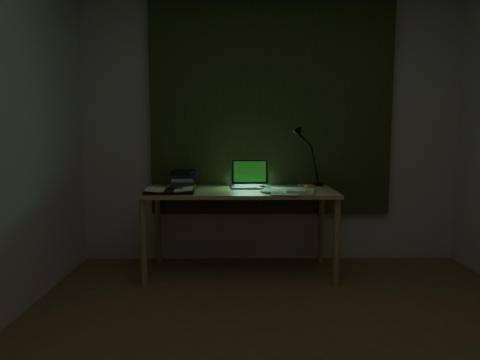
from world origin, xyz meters
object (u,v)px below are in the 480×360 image
object	(u,v)px
laptop	(251,174)
desk_lamp	(319,159)
desk	(240,232)
open_textbook	(170,191)
loose_papers	(289,190)
book_stack	(183,179)

from	to	relation	value
laptop	desk_lamp	size ratio (longest dim) A/B	0.78
desk	open_textbook	world-z (taller)	open_textbook
desk	loose_papers	size ratio (longest dim) A/B	4.19
open_textbook	book_stack	world-z (taller)	book_stack
laptop	loose_papers	xyz separation A→B (m)	(0.31, -0.26, -0.11)
loose_papers	desk	bearing A→B (deg)	163.25
book_stack	desk_lamp	size ratio (longest dim) A/B	0.48
desk	loose_papers	xyz separation A→B (m)	(0.40, -0.12, 0.37)
book_stack	loose_papers	bearing A→B (deg)	-16.87
desk	loose_papers	world-z (taller)	loose_papers
desk_lamp	loose_papers	bearing A→B (deg)	-142.05
open_textbook	loose_papers	distance (m)	0.97
desk	book_stack	xyz separation A→B (m)	(-0.49, 0.15, 0.44)
open_textbook	desk_lamp	bearing A→B (deg)	14.95
open_textbook	laptop	bearing A→B (deg)	20.41
book_stack	open_textbook	bearing A→B (deg)	-103.24
desk	desk_lamp	bearing A→B (deg)	21.25
loose_papers	open_textbook	bearing A→B (deg)	-177.47
open_textbook	desk_lamp	distance (m)	1.37
desk_lamp	laptop	bearing A→B (deg)	179.06
loose_papers	book_stack	bearing A→B (deg)	163.13
open_textbook	book_stack	xyz separation A→B (m)	(0.07, 0.31, 0.06)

